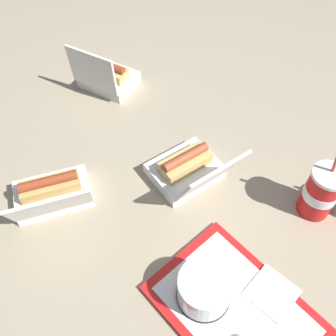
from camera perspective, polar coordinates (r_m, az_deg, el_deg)
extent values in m
plane|color=gray|center=(1.08, 2.20, -1.60)|extent=(3.20, 3.20, 0.00)
cube|color=red|center=(0.92, 10.26, -20.53)|extent=(0.39, 0.29, 0.01)
cube|color=white|center=(0.91, 10.32, -20.41)|extent=(0.34, 0.24, 0.00)
cylinder|color=black|center=(0.91, 5.39, -18.71)|extent=(0.12, 0.12, 0.01)
cylinder|color=#BC7084|center=(0.88, 5.55, -18.01)|extent=(0.09, 0.09, 0.06)
cylinder|color=silver|center=(0.87, 5.60, -17.78)|extent=(0.12, 0.12, 0.08)
cube|color=white|center=(0.94, 15.57, -17.84)|extent=(0.12, 0.12, 0.00)
cube|color=white|center=(1.07, -17.05, -3.84)|extent=(0.18, 0.23, 0.04)
cube|color=white|center=(0.96, -17.42, -5.53)|extent=(0.12, 0.21, 0.12)
cube|color=tan|center=(1.04, -17.51, -2.72)|extent=(0.11, 0.17, 0.03)
cylinder|color=brown|center=(1.02, -17.82, -1.95)|extent=(0.08, 0.15, 0.03)
cylinder|color=yellow|center=(1.02, -17.95, -1.65)|extent=(0.05, 0.12, 0.01)
cube|color=white|center=(1.37, -8.94, 13.16)|extent=(0.22, 0.20, 0.04)
cube|color=white|center=(1.27, -11.50, 14.30)|extent=(0.17, 0.08, 0.14)
cube|color=tan|center=(1.35, -9.13, 14.34)|extent=(0.15, 0.11, 0.03)
cylinder|color=brown|center=(1.34, -9.26, 15.15)|extent=(0.13, 0.08, 0.03)
cylinder|color=yellow|center=(1.33, -9.31, 15.46)|extent=(0.11, 0.05, 0.01)
cube|color=white|center=(1.07, 2.59, -0.38)|extent=(0.16, 0.20, 0.04)
cube|color=white|center=(0.95, 6.63, -1.36)|extent=(0.08, 0.19, 0.14)
cube|color=tan|center=(1.04, 2.66, 0.83)|extent=(0.07, 0.15, 0.03)
cylinder|color=#9E4728|center=(1.03, 2.71, 1.66)|extent=(0.03, 0.14, 0.03)
cylinder|color=yellow|center=(1.02, 2.72, 1.99)|extent=(0.01, 0.12, 0.01)
cylinder|color=red|center=(1.04, 22.18, -3.63)|extent=(0.08, 0.08, 0.15)
cylinder|color=white|center=(1.03, 22.29, -3.42)|extent=(0.09, 0.09, 0.03)
cylinder|color=white|center=(0.98, 23.54, -1.03)|extent=(0.09, 0.09, 0.01)
cylinder|color=red|center=(0.96, 24.13, 0.66)|extent=(0.01, 0.01, 0.06)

